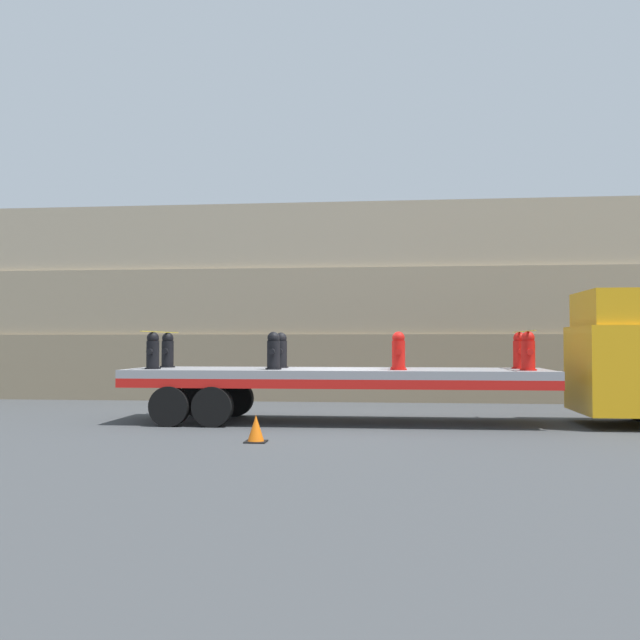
{
  "coord_description": "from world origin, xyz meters",
  "views": [
    {
      "loc": [
        1.28,
        -16.18,
        1.82
      ],
      "look_at": [
        -0.4,
        0.0,
        2.33
      ],
      "focal_mm": 40.0,
      "sensor_mm": 36.0,
      "label": 1
    }
  ],
  "objects_px": {
    "fire_hydrant_red_far_2": "(398,351)",
    "fire_hydrant_black_near_0": "(153,351)",
    "truck_cab": "(638,358)",
    "traffic_cone": "(256,429)",
    "fire_hydrant_red_near_2": "(399,351)",
    "fire_hydrant_red_near_3": "(528,352)",
    "fire_hydrant_black_far_1": "(281,351)",
    "fire_hydrant_black_far_0": "(168,351)",
    "fire_hydrant_black_near_1": "(273,351)",
    "fire_hydrant_red_far_3": "(519,351)",
    "flatbed_trailer": "(315,378)"
  },
  "relations": [
    {
      "from": "truck_cab",
      "to": "fire_hydrant_black_near_0",
      "type": "relative_size",
      "value": 3.51
    },
    {
      "from": "truck_cab",
      "to": "fire_hydrant_red_far_2",
      "type": "xyz_separation_m",
      "value": [
        -5.21,
        0.53,
        0.14
      ]
    },
    {
      "from": "fire_hydrant_black_near_0",
      "to": "fire_hydrant_red_far_2",
      "type": "distance_m",
      "value": 5.63
    },
    {
      "from": "fire_hydrant_red_near_2",
      "to": "fire_hydrant_red_near_3",
      "type": "relative_size",
      "value": 1.0
    },
    {
      "from": "fire_hydrant_black_near_0",
      "to": "fire_hydrant_black_near_1",
      "type": "distance_m",
      "value": 2.77
    },
    {
      "from": "fire_hydrant_red_near_2",
      "to": "fire_hydrant_red_far_2",
      "type": "relative_size",
      "value": 1.0
    },
    {
      "from": "fire_hydrant_black_far_0",
      "to": "fire_hydrant_black_near_0",
      "type": "bearing_deg",
      "value": -90.0
    },
    {
      "from": "fire_hydrant_red_far_3",
      "to": "traffic_cone",
      "type": "height_order",
      "value": "fire_hydrant_red_far_3"
    },
    {
      "from": "fire_hydrant_black_near_0",
      "to": "fire_hydrant_red_far_2",
      "type": "height_order",
      "value": "same"
    },
    {
      "from": "fire_hydrant_red_near_3",
      "to": "traffic_cone",
      "type": "height_order",
      "value": "fire_hydrant_red_near_3"
    },
    {
      "from": "fire_hydrant_red_near_3",
      "to": "fire_hydrant_red_far_3",
      "type": "height_order",
      "value": "same"
    },
    {
      "from": "truck_cab",
      "to": "fire_hydrant_black_far_0",
      "type": "xyz_separation_m",
      "value": [
        -10.74,
        0.53,
        0.14
      ]
    },
    {
      "from": "fire_hydrant_black_far_1",
      "to": "traffic_cone",
      "type": "distance_m",
      "value": 4.12
    },
    {
      "from": "fire_hydrant_black_far_0",
      "to": "traffic_cone",
      "type": "relative_size",
      "value": 1.69
    },
    {
      "from": "truck_cab",
      "to": "flatbed_trailer",
      "type": "xyz_separation_m",
      "value": [
        -7.11,
        0.0,
        -0.48
      ]
    },
    {
      "from": "truck_cab",
      "to": "fire_hydrant_black_far_1",
      "type": "bearing_deg",
      "value": 176.19
    },
    {
      "from": "fire_hydrant_black_far_0",
      "to": "traffic_cone",
      "type": "bearing_deg",
      "value": -52.97
    },
    {
      "from": "fire_hydrant_black_near_1",
      "to": "traffic_cone",
      "type": "bearing_deg",
      "value": -86.82
    },
    {
      "from": "traffic_cone",
      "to": "fire_hydrant_black_far_0",
      "type": "bearing_deg",
      "value": 127.03
    },
    {
      "from": "fire_hydrant_black_far_0",
      "to": "fire_hydrant_black_far_1",
      "type": "height_order",
      "value": "same"
    },
    {
      "from": "fire_hydrant_black_far_0",
      "to": "fire_hydrant_red_far_2",
      "type": "xyz_separation_m",
      "value": [
        5.53,
        0.0,
        0.0
      ]
    },
    {
      "from": "fire_hydrant_black_near_0",
      "to": "fire_hydrant_red_far_3",
      "type": "bearing_deg",
      "value": 7.29
    },
    {
      "from": "fire_hydrant_red_far_2",
      "to": "fire_hydrant_red_near_3",
      "type": "distance_m",
      "value": 2.96
    },
    {
      "from": "truck_cab",
      "to": "traffic_cone",
      "type": "bearing_deg",
      "value": -156.85
    },
    {
      "from": "fire_hydrant_black_near_1",
      "to": "traffic_cone",
      "type": "xyz_separation_m",
      "value": [
        0.16,
        -2.81,
        -1.38
      ]
    },
    {
      "from": "fire_hydrant_red_near_2",
      "to": "fire_hydrant_red_far_2",
      "type": "xyz_separation_m",
      "value": [
        0.0,
        1.06,
        0.0
      ]
    },
    {
      "from": "flatbed_trailer",
      "to": "fire_hydrant_black_far_1",
      "type": "distance_m",
      "value": 1.19
    },
    {
      "from": "fire_hydrant_black_near_1",
      "to": "fire_hydrant_red_near_2",
      "type": "xyz_separation_m",
      "value": [
        2.77,
        0.0,
        0.0
      ]
    },
    {
      "from": "fire_hydrant_black_near_1",
      "to": "fire_hydrant_red_near_2",
      "type": "height_order",
      "value": "same"
    },
    {
      "from": "flatbed_trailer",
      "to": "fire_hydrant_red_far_3",
      "type": "bearing_deg",
      "value": 6.49
    },
    {
      "from": "fire_hydrant_black_far_0",
      "to": "fire_hydrant_red_far_2",
      "type": "distance_m",
      "value": 5.53
    },
    {
      "from": "truck_cab",
      "to": "fire_hydrant_black_near_1",
      "type": "relative_size",
      "value": 3.51
    },
    {
      "from": "fire_hydrant_red_near_2",
      "to": "fire_hydrant_red_far_2",
      "type": "height_order",
      "value": "same"
    },
    {
      "from": "fire_hydrant_red_far_2",
      "to": "fire_hydrant_black_near_0",
      "type": "bearing_deg",
      "value": -169.13
    },
    {
      "from": "flatbed_trailer",
      "to": "fire_hydrant_red_far_2",
      "type": "distance_m",
      "value": 2.07
    },
    {
      "from": "fire_hydrant_black_near_1",
      "to": "fire_hydrant_red_far_3",
      "type": "bearing_deg",
      "value": 10.87
    },
    {
      "from": "fire_hydrant_black_far_0",
      "to": "traffic_cone",
      "type": "xyz_separation_m",
      "value": [
        2.92,
        -3.87,
        -1.38
      ]
    },
    {
      "from": "traffic_cone",
      "to": "fire_hydrant_red_near_3",
      "type": "bearing_deg",
      "value": 27.6
    },
    {
      "from": "fire_hydrant_red_far_3",
      "to": "fire_hydrant_black_near_1",
      "type": "bearing_deg",
      "value": -169.13
    },
    {
      "from": "truck_cab",
      "to": "fire_hydrant_red_near_3",
      "type": "height_order",
      "value": "truck_cab"
    },
    {
      "from": "truck_cab",
      "to": "fire_hydrant_black_near_1",
      "type": "distance_m",
      "value": 7.99
    },
    {
      "from": "flatbed_trailer",
      "to": "fire_hydrant_red_far_3",
      "type": "relative_size",
      "value": 11.32
    },
    {
      "from": "fire_hydrant_red_near_2",
      "to": "traffic_cone",
      "type": "distance_m",
      "value": 4.08
    },
    {
      "from": "fire_hydrant_red_near_3",
      "to": "fire_hydrant_black_far_0",
      "type": "bearing_deg",
      "value": 172.71
    },
    {
      "from": "flatbed_trailer",
      "to": "fire_hydrant_black_near_0",
      "type": "bearing_deg",
      "value": -171.68
    },
    {
      "from": "fire_hydrant_black_near_1",
      "to": "fire_hydrant_red_near_2",
      "type": "relative_size",
      "value": 1.0
    },
    {
      "from": "fire_hydrant_black_near_1",
      "to": "fire_hydrant_red_far_3",
      "type": "height_order",
      "value": "same"
    },
    {
      "from": "fire_hydrant_black_near_1",
      "to": "fire_hydrant_black_far_1",
      "type": "xyz_separation_m",
      "value": [
        0.0,
        1.06,
        0.0
      ]
    },
    {
      "from": "fire_hydrant_black_near_1",
      "to": "fire_hydrant_red_far_3",
      "type": "relative_size",
      "value": 1.0
    },
    {
      "from": "fire_hydrant_red_near_3",
      "to": "fire_hydrant_red_far_3",
      "type": "relative_size",
      "value": 1.0
    }
  ]
}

